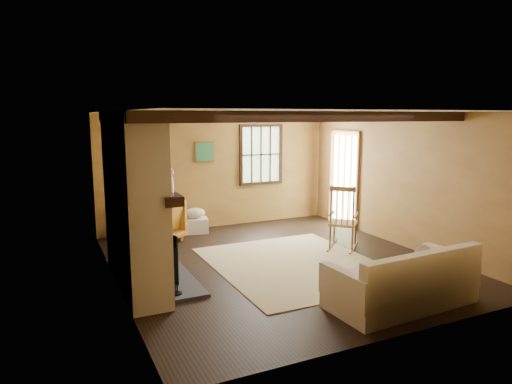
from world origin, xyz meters
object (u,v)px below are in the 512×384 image
fireplace (135,207)px  armchair (154,221)px  rocking_chair (343,222)px  sofa (404,285)px  laundry_basket (195,225)px

fireplace → armchair: fireplace is taller
rocking_chair → sofa: (-0.81, -2.41, -0.21)m
sofa → armchair: bearing=114.4°
laundry_basket → armchair: 1.02m
fireplace → sofa: size_ratio=1.24×
armchair → sofa: bearing=85.4°
rocking_chair → sofa: 2.55m
rocking_chair → sofa: bearing=116.7°
fireplace → rocking_chair: fireplace is taller
fireplace → laundry_basket: bearing=56.5°
fireplace → sofa: bearing=-37.1°
fireplace → laundry_basket: (1.59, 2.41, -0.95)m
rocking_chair → armchair: rocking_chair is taller
rocking_chair → laundry_basket: 3.00m
fireplace → armchair: (0.68, 2.04, -0.70)m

